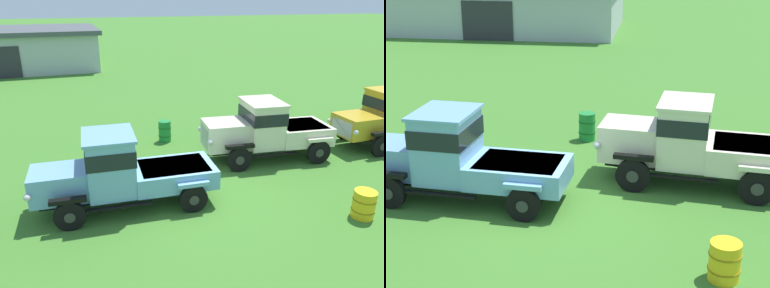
{
  "view_description": "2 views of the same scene",
  "coord_description": "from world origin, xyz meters",
  "views": [
    {
      "loc": [
        -3.49,
        -9.84,
        5.82
      ],
      "look_at": [
        0.57,
        1.82,
        1.0
      ],
      "focal_mm": 35.0,
      "sensor_mm": 36.0,
      "label": 1
    },
    {
      "loc": [
        2.71,
        -13.01,
        6.47
      ],
      "look_at": [
        0.57,
        1.82,
        1.0
      ],
      "focal_mm": 55.0,
      "sensor_mm": 36.0,
      "label": 2
    }
  ],
  "objects": [
    {
      "name": "vintage_truck_midrow_center",
      "position": [
        3.53,
        1.93,
        1.19
      ],
      "size": [
        5.09,
        2.6,
        2.3
      ],
      "color": "black",
      "rests_on": "ground"
    },
    {
      "name": "ground_plane",
      "position": [
        0.0,
        0.0,
        0.0
      ],
      "size": [
        240.0,
        240.0,
        0.0
      ],
      "primitive_type": "plane",
      "color": "#3D7528"
    },
    {
      "name": "oil_drum_near_fence",
      "position": [
        0.41,
        4.95,
        0.46
      ],
      "size": [
        0.56,
        0.56,
        0.92
      ],
      "color": "#1E7F33",
      "rests_on": "ground"
    },
    {
      "name": "farm_shed",
      "position": [
        -11.27,
        27.11,
        1.72
      ],
      "size": [
        22.39,
        10.44,
        3.4
      ],
      "color": "#B2B7BC",
      "rests_on": "ground"
    },
    {
      "name": "vintage_truck_second_in_line",
      "position": [
        -2.23,
        0.13,
        1.14
      ],
      "size": [
        5.45,
        2.28,
        2.31
      ],
      "color": "black",
      "rests_on": "ground"
    },
    {
      "name": "oil_drum_beside_row",
      "position": [
        4.11,
        -2.75,
        0.41
      ],
      "size": [
        0.65,
        0.65,
        0.81
      ],
      "color": "gold",
      "rests_on": "ground"
    }
  ]
}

